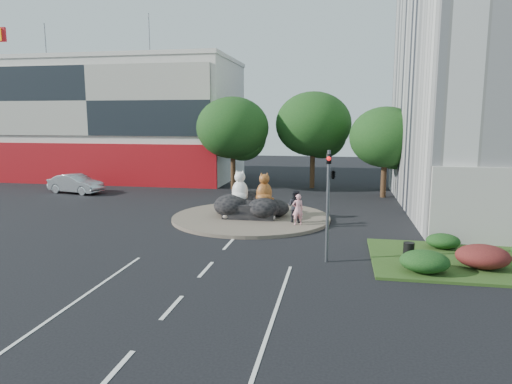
# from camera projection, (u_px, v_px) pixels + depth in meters

# --- Properties ---
(ground) EXTENTS (120.00, 120.00, 0.00)m
(ground) POSITION_uv_depth(u_px,v_px,m) (206.00, 270.00, 19.36)
(ground) COLOR black
(ground) RESTS_ON ground
(roundabout_island) EXTENTS (10.00, 10.00, 0.20)m
(roundabout_island) POSITION_uv_depth(u_px,v_px,m) (251.00, 218.00, 29.06)
(roundabout_island) COLOR brown
(roundabout_island) RESTS_ON ground
(rock_plinth) EXTENTS (3.20, 2.60, 0.90)m
(rock_plinth) POSITION_uv_depth(u_px,v_px,m) (251.00, 209.00, 28.97)
(rock_plinth) COLOR black
(rock_plinth) RESTS_ON roundabout_island
(shophouse_block) EXTENTS (25.20, 12.30, 17.40)m
(shophouse_block) POSITION_uv_depth(u_px,v_px,m) (118.00, 120.00, 48.70)
(shophouse_block) COLOR silver
(shophouse_block) RESTS_ON ground
(grass_verge) EXTENTS (10.00, 6.00, 0.12)m
(grass_verge) POSITION_uv_depth(u_px,v_px,m) (487.00, 263.00, 20.12)
(grass_verge) COLOR #264416
(grass_verge) RESTS_ON ground
(tree_left) EXTENTS (6.46, 6.46, 8.27)m
(tree_left) POSITION_uv_depth(u_px,v_px,m) (234.00, 131.00, 40.65)
(tree_left) COLOR #382314
(tree_left) RESTS_ON ground
(tree_mid) EXTENTS (6.84, 6.84, 8.76)m
(tree_mid) POSITION_uv_depth(u_px,v_px,m) (314.00, 127.00, 41.29)
(tree_mid) COLOR #382314
(tree_mid) RESTS_ON ground
(tree_right) EXTENTS (5.70, 5.70, 7.30)m
(tree_right) POSITION_uv_depth(u_px,v_px,m) (386.00, 140.00, 36.48)
(tree_right) COLOR #382314
(tree_right) RESTS_ON ground
(hedge_near_green) EXTENTS (2.00, 1.60, 0.90)m
(hedge_near_green) POSITION_uv_depth(u_px,v_px,m) (425.00, 261.00, 18.63)
(hedge_near_green) COLOR #113612
(hedge_near_green) RESTS_ON grass_verge
(hedge_red) EXTENTS (2.20, 1.76, 0.99)m
(hedge_red) POSITION_uv_depth(u_px,v_px,m) (483.00, 256.00, 19.15)
(hedge_red) COLOR #4B1417
(hedge_red) RESTS_ON grass_verge
(hedge_back_green) EXTENTS (1.60, 1.28, 0.72)m
(hedge_back_green) POSITION_uv_depth(u_px,v_px,m) (443.00, 241.00, 22.07)
(hedge_back_green) COLOR #113612
(hedge_back_green) RESTS_ON grass_verge
(traffic_light) EXTENTS (0.44, 1.24, 5.00)m
(traffic_light) POSITION_uv_depth(u_px,v_px,m) (331.00, 182.00, 19.81)
(traffic_light) COLOR #595B60
(traffic_light) RESTS_ON ground
(street_lamp) EXTENTS (2.34, 0.22, 8.06)m
(street_lamp) POSITION_uv_depth(u_px,v_px,m) (481.00, 153.00, 24.11)
(street_lamp) COLOR #595B60
(street_lamp) RESTS_ON ground
(cat_white) EXTENTS (1.42, 1.30, 2.03)m
(cat_white) POSITION_uv_depth(u_px,v_px,m) (240.00, 186.00, 28.92)
(cat_white) COLOR white
(cat_white) RESTS_ON rock_plinth
(cat_tabby) EXTENTS (1.46, 1.38, 1.91)m
(cat_tabby) POSITION_uv_depth(u_px,v_px,m) (264.00, 188.00, 28.66)
(cat_tabby) COLOR #C06228
(cat_tabby) RESTS_ON rock_plinth
(kitten_calico) EXTENTS (0.75, 0.72, 0.97)m
(kitten_calico) POSITION_uv_depth(u_px,v_px,m) (226.00, 211.00, 28.19)
(kitten_calico) COLOR beige
(kitten_calico) RESTS_ON roundabout_island
(kitten_white) EXTENTS (0.52, 0.48, 0.74)m
(kitten_white) POSITION_uv_depth(u_px,v_px,m) (272.00, 214.00, 27.89)
(kitten_white) COLOR silver
(kitten_white) RESTS_ON roundabout_island
(pedestrian_pink) EXTENTS (0.77, 0.63, 1.81)m
(pedestrian_pink) POSITION_uv_depth(u_px,v_px,m) (298.00, 209.00, 26.56)
(pedestrian_pink) COLOR pink
(pedestrian_pink) RESTS_ON roundabout_island
(pedestrian_dark) EXTENTS (1.12, 0.99, 1.93)m
(pedestrian_dark) POSITION_uv_depth(u_px,v_px,m) (295.00, 206.00, 27.22)
(pedestrian_dark) COLOR black
(pedestrian_dark) RESTS_ON roundabout_island
(parked_car) EXTENTS (5.22, 2.78, 1.63)m
(parked_car) POSITION_uv_depth(u_px,v_px,m) (76.00, 184.00, 39.04)
(parked_car) COLOR #B7BBC0
(parked_car) RESTS_ON ground
(litter_bin) EXTENTS (0.57, 0.57, 0.70)m
(litter_bin) POSITION_uv_depth(u_px,v_px,m) (409.00, 250.00, 20.59)
(litter_bin) COLOR black
(litter_bin) RESTS_ON grass_verge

